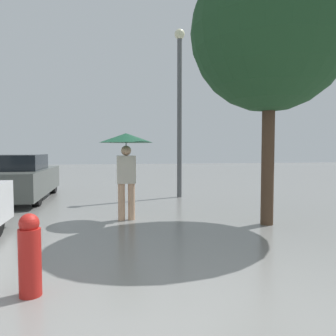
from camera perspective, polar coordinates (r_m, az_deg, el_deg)
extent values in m
cylinder|color=tan|center=(6.71, -8.11, -5.84)|extent=(0.14, 0.14, 0.75)
cylinder|color=tan|center=(6.72, -6.38, -5.82)|extent=(0.14, 0.14, 0.75)
cube|color=beige|center=(6.64, -7.28, -0.26)|extent=(0.37, 0.22, 0.56)
sphere|color=tan|center=(6.63, -7.30, 3.02)|extent=(0.20, 0.20, 0.20)
cylinder|color=#515456|center=(6.63, -7.30, 1.83)|extent=(0.02, 0.02, 0.60)
cone|color=#14472D|center=(6.64, -7.32, 5.23)|extent=(1.07, 1.07, 0.19)
cube|color=#4C514C|center=(10.31, -24.99, -2.13)|extent=(1.81, 4.07, 0.70)
cube|color=black|center=(10.08, -25.36, 0.92)|extent=(1.54, 1.83, 0.42)
cylinder|color=black|center=(11.76, -27.28, -2.58)|extent=(0.18, 0.62, 0.62)
cylinder|color=black|center=(11.39, -19.40, -2.58)|extent=(0.18, 0.62, 0.62)
cylinder|color=black|center=(8.93, -21.91, -4.20)|extent=(0.18, 0.62, 0.62)
cylinder|color=#473323|center=(6.46, 17.01, 2.83)|extent=(0.24, 0.24, 2.80)
sphere|color=#1E4223|center=(6.81, 17.34, 21.72)|extent=(2.94, 2.94, 2.94)
cylinder|color=#515456|center=(9.84, 2.01, 8.65)|extent=(0.14, 0.14, 4.71)
sphere|color=beige|center=(10.36, 2.04, 22.25)|extent=(0.30, 0.30, 0.30)
cylinder|color=#B21E19|center=(3.58, -22.90, -14.90)|extent=(0.21, 0.21, 0.66)
sphere|color=#B21E19|center=(3.48, -23.04, -8.85)|extent=(0.19, 0.19, 0.19)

